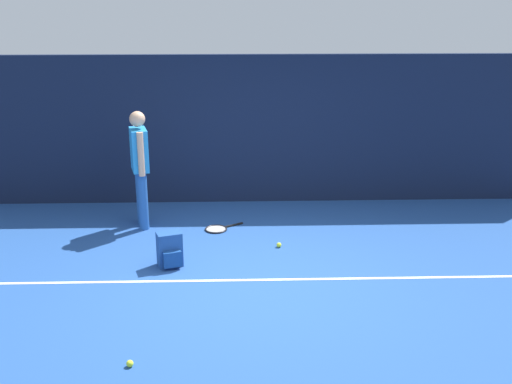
% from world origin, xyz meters
% --- Properties ---
extents(ground_plane, '(12.00, 12.00, 0.00)m').
position_xyz_m(ground_plane, '(0.00, 0.00, 0.00)').
color(ground_plane, '#234C93').
extents(back_fence, '(10.00, 0.10, 2.36)m').
position_xyz_m(back_fence, '(0.00, 3.00, 1.18)').
color(back_fence, '#141E38').
rests_on(back_fence, ground).
extents(court_line, '(9.00, 0.05, 0.00)m').
position_xyz_m(court_line, '(0.00, 0.07, 0.00)').
color(court_line, white).
rests_on(court_line, ground).
extents(tennis_player, '(0.31, 0.52, 1.70)m').
position_xyz_m(tennis_player, '(-1.60, 1.90, 0.97)').
color(tennis_player, '#2659A5').
rests_on(tennis_player, ground).
extents(tennis_racket, '(0.62, 0.47, 0.03)m').
position_xyz_m(tennis_racket, '(-0.51, 1.72, 0.01)').
color(tennis_racket, black).
rests_on(tennis_racket, ground).
extents(backpack, '(0.35, 0.35, 0.44)m').
position_xyz_m(backpack, '(-1.07, 0.51, 0.21)').
color(backpack, '#1E478C').
rests_on(backpack, ground).
extents(tennis_ball_near_player, '(0.07, 0.07, 0.07)m').
position_xyz_m(tennis_ball_near_player, '(-1.23, -1.69, 0.03)').
color(tennis_ball_near_player, '#CCE033').
rests_on(tennis_ball_near_player, ground).
extents(tennis_ball_by_fence, '(0.07, 0.07, 0.07)m').
position_xyz_m(tennis_ball_by_fence, '(0.33, 1.05, 0.03)').
color(tennis_ball_by_fence, '#CCE033').
rests_on(tennis_ball_by_fence, ground).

